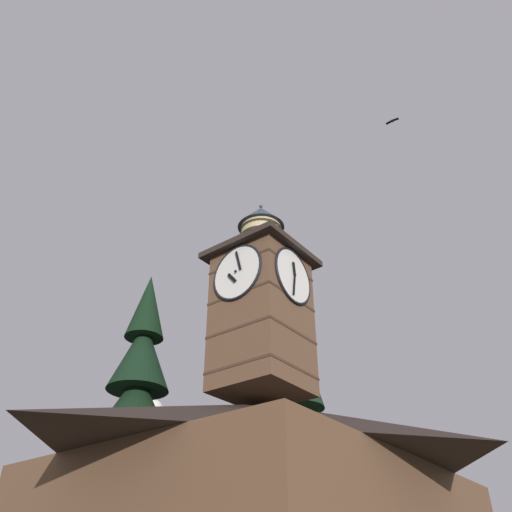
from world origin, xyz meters
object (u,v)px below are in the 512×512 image
at_px(moon, 152,410).
at_px(flying_bird_high, 392,121).
at_px(pine_tree_behind, 128,462).
at_px(pine_tree_aside, 297,456).
at_px(clock_tower, 262,304).

distance_m(moon, flying_bird_high, 35.06).
distance_m(pine_tree_behind, pine_tree_aside, 9.67).
relative_size(clock_tower, pine_tree_aside, 0.42).
bearing_deg(clock_tower, flying_bird_high, 126.07).
bearing_deg(moon, flying_bird_high, 65.84).
xyz_separation_m(pine_tree_behind, pine_tree_aside, (-9.45, 1.20, 1.70)).
height_order(pine_tree_behind, pine_tree_aside, pine_tree_aside).
relative_size(clock_tower, pine_tree_behind, 0.63).
bearing_deg(clock_tower, pine_tree_behind, -73.02).
height_order(pine_tree_behind, moon, moon).
xyz_separation_m(pine_tree_aside, flying_bird_high, (4.06, 9.13, 14.02)).
height_order(clock_tower, pine_tree_aside, pine_tree_aside).
distance_m(clock_tower, moon, 32.35).
xyz_separation_m(clock_tower, pine_tree_aside, (-7.91, -3.84, -3.88)).
distance_m(clock_tower, pine_tree_behind, 7.67).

